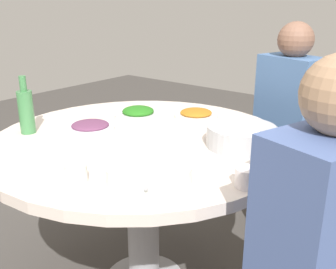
% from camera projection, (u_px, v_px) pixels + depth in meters
% --- Properties ---
extents(round_dining_table, '(1.28, 1.28, 0.76)m').
position_uv_depth(round_dining_table, '(142.00, 163.00, 1.71)').
color(round_dining_table, '#99999E').
rests_on(round_dining_table, ground).
extents(rice_bowl, '(0.27, 0.27, 0.09)m').
position_uv_depth(rice_bowl, '(241.00, 136.00, 1.56)').
color(rice_bowl, '#B2B5BA').
rests_on(rice_bowl, round_dining_table).
extents(soup_bowl, '(0.28, 0.28, 0.06)m').
position_uv_depth(soup_bowl, '(149.00, 173.00, 1.26)').
color(soup_bowl, white).
rests_on(soup_bowl, round_dining_table).
extents(dish_greens, '(0.23, 0.23, 0.06)m').
position_uv_depth(dish_greens, '(138.00, 113.00, 1.94)').
color(dish_greens, silver).
rests_on(dish_greens, round_dining_table).
extents(dish_eggplant, '(0.22, 0.22, 0.05)m').
position_uv_depth(dish_eggplant, '(90.00, 127.00, 1.74)').
color(dish_eggplant, silver).
rests_on(dish_eggplant, round_dining_table).
extents(dish_stirfry, '(0.21, 0.21, 0.04)m').
position_uv_depth(dish_stirfry, '(196.00, 114.00, 1.95)').
color(dish_stirfry, white).
rests_on(dish_stirfry, round_dining_table).
extents(green_bottle, '(0.07, 0.07, 0.25)m').
position_uv_depth(green_bottle, '(26.00, 110.00, 1.70)').
color(green_bottle, '#3E7E47').
rests_on(green_bottle, round_dining_table).
extents(tea_cup_near, '(0.07, 0.07, 0.06)m').
position_uv_depth(tea_cup_near, '(76.00, 174.00, 1.25)').
color(tea_cup_near, silver).
rests_on(tea_cup_near, round_dining_table).
extents(tea_cup_far, '(0.08, 0.08, 0.06)m').
position_uv_depth(tea_cup_far, '(247.00, 177.00, 1.22)').
color(tea_cup_far, white).
rests_on(tea_cup_far, round_dining_table).
extents(diner_left, '(0.42, 0.41, 0.76)m').
position_uv_depth(diner_left, '(323.00, 231.00, 0.98)').
color(diner_left, '#2D333D').
rests_on(diner_left, stool_for_diner_left).
extents(stool_for_diner_right, '(0.33, 0.33, 0.45)m').
position_uv_depth(stool_for_diner_right, '(280.00, 192.00, 2.35)').
color(stool_for_diner_right, brown).
rests_on(stool_for_diner_right, ground).
extents(diner_right, '(0.41, 0.42, 0.76)m').
position_uv_depth(diner_right, '(289.00, 104.00, 2.17)').
color(diner_right, '#2D333D').
rests_on(diner_right, stool_for_diner_right).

